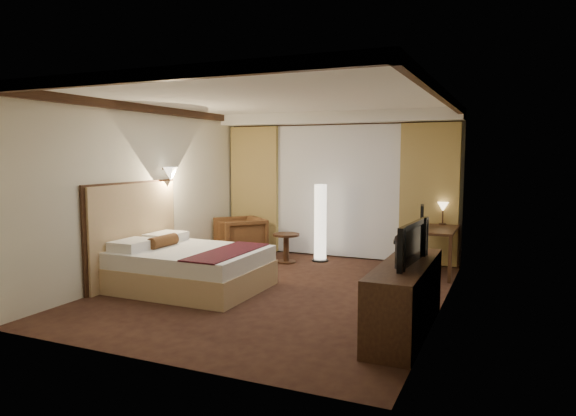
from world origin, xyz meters
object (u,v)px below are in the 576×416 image
at_px(dresser, 405,298).
at_px(television, 404,234).
at_px(side_table, 286,248).
at_px(bed, 191,269).
at_px(office_chair, 408,238).
at_px(desk, 438,251).
at_px(armchair, 240,236).
at_px(floor_lamp, 320,223).

height_order(dresser, television, television).
distance_m(side_table, dresser, 3.84).
xyz_separation_m(bed, office_chair, (2.66, 2.37, 0.27)).
xyz_separation_m(bed, television, (3.15, -0.58, 0.78)).
xyz_separation_m(desk, dresser, (0.05, -3.00, 0.01)).
relative_size(armchair, office_chair, 0.75).
relative_size(side_table, office_chair, 0.47).
height_order(floor_lamp, desk, floor_lamp).
distance_m(armchair, floor_lamp, 1.55).
xyz_separation_m(bed, dresser, (3.18, -0.58, 0.09)).
height_order(side_table, television, television).
xyz_separation_m(armchair, side_table, (0.97, -0.06, -0.16)).
xyz_separation_m(bed, desk, (3.13, 2.42, 0.08)).
xyz_separation_m(bed, floor_lamp, (1.04, 2.57, 0.41)).
distance_m(desk, office_chair, 0.51).
relative_size(armchair, dresser, 0.43).
height_order(side_table, desk, desk).
bearing_deg(dresser, floor_lamp, 124.26).
bearing_deg(dresser, television, 180.00).
distance_m(armchair, office_chair, 3.11).
bearing_deg(desk, armchair, -177.35).
bearing_deg(office_chair, floor_lamp, 163.97).
bearing_deg(dresser, desk, 90.96).
distance_m(bed, television, 3.30).
relative_size(side_table, television, 0.49).
height_order(bed, floor_lamp, floor_lamp).
distance_m(side_table, desk, 2.62).
distance_m(floor_lamp, desk, 2.13).
bearing_deg(armchair, bed, -36.39).
height_order(bed, desk, desk).
xyz_separation_m(floor_lamp, desk, (2.09, -0.15, -0.33)).
distance_m(armchair, side_table, 0.99).
bearing_deg(side_table, floor_lamp, 36.03).
bearing_deg(side_table, television, -46.61).
xyz_separation_m(side_table, desk, (2.61, 0.22, 0.11)).
bearing_deg(television, bed, 84.03).
bearing_deg(floor_lamp, bed, -111.98).
bearing_deg(floor_lamp, television, -56.12).
bearing_deg(television, office_chair, 13.99).
bearing_deg(dresser, office_chair, 100.05).
xyz_separation_m(bed, armchair, (-0.45, 2.25, 0.13)).
distance_m(side_table, office_chair, 2.16).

